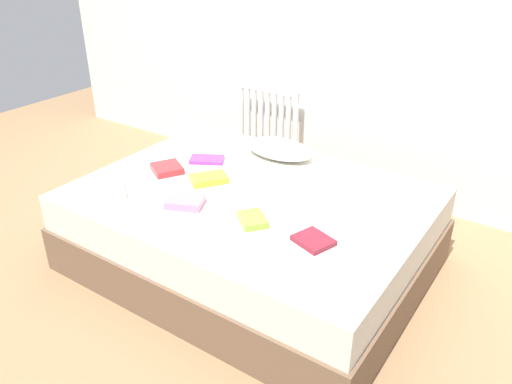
% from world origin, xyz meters
% --- Properties ---
extents(ground_plane, '(8.00, 8.00, 0.00)m').
position_xyz_m(ground_plane, '(0.00, 0.00, 0.00)').
color(ground_plane, '#93704C').
extents(back_wall, '(6.00, 0.10, 2.80)m').
position_xyz_m(back_wall, '(0.00, 1.35, 1.40)').
color(back_wall, silver).
rests_on(back_wall, ground).
extents(bed, '(2.00, 1.50, 0.50)m').
position_xyz_m(bed, '(0.00, 0.00, 0.25)').
color(bed, brown).
rests_on(bed, ground).
extents(radiator, '(0.57, 0.04, 0.60)m').
position_xyz_m(radiator, '(-0.67, 1.20, 0.43)').
color(radiator, white).
rests_on(radiator, ground).
extents(pillow, '(0.48, 0.28, 0.11)m').
position_xyz_m(pillow, '(-0.14, 0.53, 0.56)').
color(pillow, white).
rests_on(pillow, bed).
extents(textbook_purple, '(0.25, 0.22, 0.02)m').
position_xyz_m(textbook_purple, '(-0.49, 0.20, 0.51)').
color(textbook_purple, purple).
rests_on(textbook_purple, bed).
extents(textbook_red, '(0.25, 0.24, 0.04)m').
position_xyz_m(textbook_red, '(-0.60, -0.07, 0.52)').
color(textbook_red, red).
rests_on(textbook_red, bed).
extents(textbook_lime, '(0.21, 0.21, 0.04)m').
position_xyz_m(textbook_lime, '(0.20, -0.28, 0.52)').
color(textbook_lime, '#8CC638').
rests_on(textbook_lime, bed).
extents(textbook_yellow, '(0.24, 0.26, 0.04)m').
position_xyz_m(textbook_yellow, '(-0.29, -0.03, 0.52)').
color(textbook_yellow, yellow).
rests_on(textbook_yellow, bed).
extents(textbook_pink, '(0.24, 0.21, 0.04)m').
position_xyz_m(textbook_pink, '(-0.21, -0.33, 0.52)').
color(textbook_pink, pink).
rests_on(textbook_pink, bed).
extents(textbook_maroon, '(0.22, 0.20, 0.03)m').
position_xyz_m(textbook_maroon, '(0.56, -0.27, 0.51)').
color(textbook_maroon, maroon).
rests_on(textbook_maroon, bed).
extents(textbook_white, '(0.27, 0.24, 0.05)m').
position_xyz_m(textbook_white, '(-0.66, -0.46, 0.52)').
color(textbook_white, white).
rests_on(textbook_white, bed).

